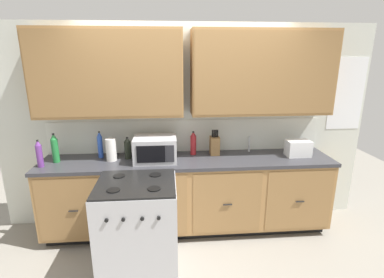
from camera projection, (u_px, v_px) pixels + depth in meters
ground_plane at (190, 244)px, 3.37m from camera, size 8.40×8.40×0.00m
wall_unit at (187, 93)px, 3.39m from camera, size 4.56×0.40×2.47m
counter_run at (188, 194)px, 3.52m from camera, size 3.39×0.64×0.93m
stove_range at (138, 226)px, 2.88m from camera, size 0.76×0.68×0.95m
microwave at (155, 149)px, 3.31m from camera, size 0.48×0.37×0.28m
toaster at (298, 148)px, 3.48m from camera, size 0.28×0.18×0.19m
knife_block at (215, 145)px, 3.53m from camera, size 0.11×0.14×0.31m
sink_faucet at (249, 144)px, 3.64m from camera, size 0.02×0.02×0.20m
paper_towel_roll at (111, 150)px, 3.32m from camera, size 0.12×0.12×0.26m
bottle_blue at (100, 145)px, 3.42m from camera, size 0.06×0.06×0.32m
bottle_violet at (39, 154)px, 3.12m from camera, size 0.07×0.07×0.30m
bottle_dark at (128, 148)px, 3.38m from camera, size 0.08×0.08×0.26m
bottle_red at (193, 143)px, 3.53m from camera, size 0.07×0.07×0.29m
bottle_green at (55, 148)px, 3.26m from camera, size 0.08×0.08×0.34m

